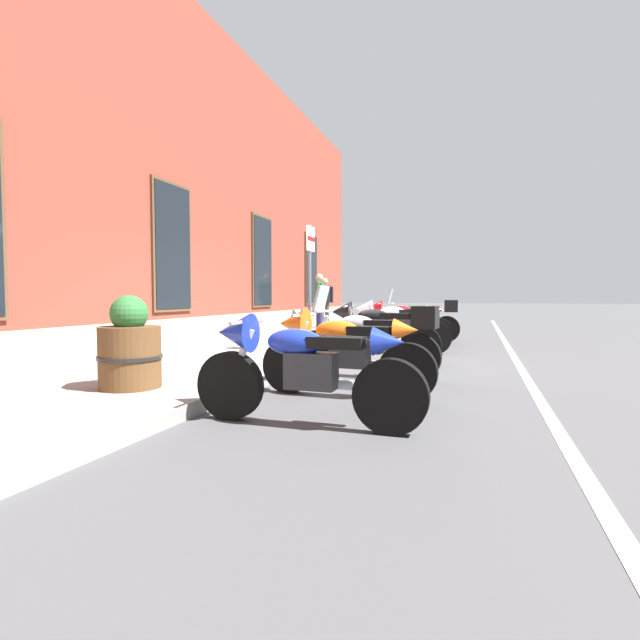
{
  "coord_description": "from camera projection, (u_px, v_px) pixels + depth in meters",
  "views": [
    {
      "loc": [
        -7.98,
        -2.53,
        1.15
      ],
      "look_at": [
        -1.49,
        -0.39,
        0.8
      ],
      "focal_mm": 26.78,
      "sensor_mm": 36.0,
      "label": 1
    }
  ],
  "objects": [
    {
      "name": "barrel_planter",
      "position": [
        130.0,
        350.0,
        5.19
      ],
      "size": [
        0.68,
        0.68,
        1.01
      ],
      "color": "brown",
      "rests_on": "sidewalk"
    },
    {
      "name": "motorcycle_silver_touring",
      "position": [
        371.0,
        339.0,
        6.71
      ],
      "size": [
        0.64,
        2.19,
        1.3
      ],
      "color": "black",
      "rests_on": "ground_plane"
    },
    {
      "name": "motorcycle_white_sport",
      "position": [
        393.0,
        325.0,
        9.53
      ],
      "size": [
        0.62,
        2.12,
        1.07
      ],
      "color": "black",
      "rests_on": "ground_plane"
    },
    {
      "name": "pedestrian_dark_jacket",
      "position": [
        324.0,
        299.0,
        15.8
      ],
      "size": [
        0.37,
        0.63,
        1.59
      ],
      "color": "#38332D",
      "rests_on": "sidewalk"
    },
    {
      "name": "parking_sign",
      "position": [
        310.0,
        269.0,
        8.61
      ],
      "size": [
        0.36,
        0.07,
        2.28
      ],
      "color": "#4C4C51",
      "rests_on": "sidewalk"
    },
    {
      "name": "motorcycle_green_touring",
      "position": [
        420.0,
        319.0,
        12.09
      ],
      "size": [
        0.62,
        2.2,
        1.33
      ],
      "color": "black",
      "rests_on": "ground_plane"
    },
    {
      "name": "motorcycle_black_sport",
      "position": [
        374.0,
        330.0,
        8.01
      ],
      "size": [
        0.62,
        2.07,
        1.06
      ],
      "color": "black",
      "rests_on": "ground_plane"
    },
    {
      "name": "ground_plane",
      "position": [
        326.0,
        361.0,
        8.42
      ],
      "size": [
        140.0,
        140.0,
        0.0
      ],
      "primitive_type": "plane",
      "color": "#424244"
    },
    {
      "name": "pedestrian_striped_shirt",
      "position": [
        319.0,
        297.0,
        15.01
      ],
      "size": [
        0.49,
        0.4,
        1.7
      ],
      "color": "#1E1E4C",
      "rests_on": "sidewalk"
    },
    {
      "name": "sidewalk",
      "position": [
        245.0,
        353.0,
        8.92
      ],
      "size": [
        30.52,
        3.17,
        0.15
      ],
      "primitive_type": "cube",
      "color": "gray",
      "rests_on": "ground_plane"
    },
    {
      "name": "motorcycle_red_sport",
      "position": [
        402.0,
        321.0,
        10.77
      ],
      "size": [
        0.62,
        2.13,
        1.06
      ],
      "color": "black",
      "rests_on": "ground_plane"
    },
    {
      "name": "brick_pub_facade",
      "position": [
        22.0,
        181.0,
        10.43
      ],
      "size": [
        24.52,
        7.74,
        7.33
      ],
      "color": "brown",
      "rests_on": "ground_plane"
    },
    {
      "name": "motorcycle_orange_sport",
      "position": [
        339.0,
        349.0,
        5.42
      ],
      "size": [
        0.62,
        2.05,
        1.0
      ],
      "color": "black",
      "rests_on": "ground_plane"
    },
    {
      "name": "motorcycle_blue_sport",
      "position": [
        297.0,
        365.0,
        4.2
      ],
      "size": [
        0.62,
        2.14,
        0.99
      ],
      "color": "black",
      "rests_on": "ground_plane"
    },
    {
      "name": "lane_stripe",
      "position": [
        521.0,
        370.0,
        7.42
      ],
      "size": [
        30.52,
        0.12,
        0.01
      ],
      "primitive_type": "cube",
      "color": "silver",
      "rests_on": "ground_plane"
    }
  ]
}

